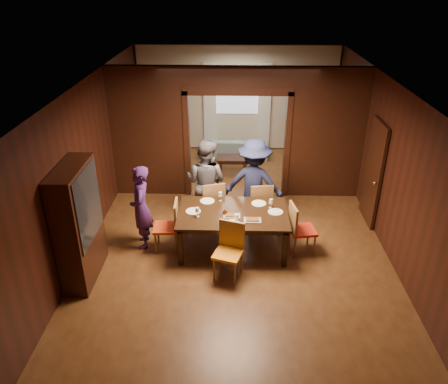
{
  "coord_description": "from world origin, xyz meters",
  "views": [
    {
      "loc": [
        -0.04,
        -7.42,
        4.64
      ],
      "look_at": [
        -0.23,
        -0.4,
        1.05
      ],
      "focal_mm": 35.0,
      "sensor_mm": 36.0,
      "label": 1
    }
  ],
  "objects_px": {
    "person_purple": "(141,208)",
    "chair_right": "(303,229)",
    "chair_far_r": "(260,203)",
    "person_grey": "(206,182)",
    "hutch": "(79,224)",
    "dining_table": "(233,230)",
    "chair_left": "(166,226)",
    "person_navy": "(254,183)",
    "chair_near": "(228,252)",
    "coffee_table": "(232,164)",
    "chair_far_l": "(212,202)",
    "sofa": "(234,147)"
  },
  "relations": [
    {
      "from": "person_purple",
      "to": "sofa",
      "type": "bearing_deg",
      "value": 150.2
    },
    {
      "from": "dining_table",
      "to": "chair_left",
      "type": "bearing_deg",
      "value": -177.69
    },
    {
      "from": "chair_far_l",
      "to": "hutch",
      "type": "bearing_deg",
      "value": 25.31
    },
    {
      "from": "chair_right",
      "to": "chair_far_l",
      "type": "xyz_separation_m",
      "value": [
        -1.69,
        0.96,
        0.0
      ]
    },
    {
      "from": "person_grey",
      "to": "person_navy",
      "type": "bearing_deg",
      "value": -160.45
    },
    {
      "from": "chair_left",
      "to": "chair_near",
      "type": "distance_m",
      "value": 1.4
    },
    {
      "from": "coffee_table",
      "to": "chair_near",
      "type": "relative_size",
      "value": 0.82
    },
    {
      "from": "hutch",
      "to": "person_grey",
      "type": "bearing_deg",
      "value": 43.8
    },
    {
      "from": "chair_right",
      "to": "hutch",
      "type": "relative_size",
      "value": 0.48
    },
    {
      "from": "person_navy",
      "to": "chair_near",
      "type": "distance_m",
      "value": 1.87
    },
    {
      "from": "chair_right",
      "to": "person_navy",
      "type": "bearing_deg",
      "value": 30.98
    },
    {
      "from": "person_navy",
      "to": "sofa",
      "type": "bearing_deg",
      "value": -71.95
    },
    {
      "from": "dining_table",
      "to": "chair_near",
      "type": "height_order",
      "value": "chair_near"
    },
    {
      "from": "chair_far_r",
      "to": "person_purple",
      "type": "bearing_deg",
      "value": 12.2
    },
    {
      "from": "person_navy",
      "to": "coffee_table",
      "type": "xyz_separation_m",
      "value": [
        -0.44,
        2.54,
        -0.7
      ]
    },
    {
      "from": "dining_table",
      "to": "chair_far_l",
      "type": "distance_m",
      "value": 0.99
    },
    {
      "from": "person_grey",
      "to": "dining_table",
      "type": "distance_m",
      "value": 1.22
    },
    {
      "from": "coffee_table",
      "to": "chair_right",
      "type": "xyz_separation_m",
      "value": [
        1.3,
        -3.53,
        0.28
      ]
    },
    {
      "from": "dining_table",
      "to": "chair_far_l",
      "type": "relative_size",
      "value": 2.03
    },
    {
      "from": "dining_table",
      "to": "chair_right",
      "type": "xyz_separation_m",
      "value": [
        1.26,
        -0.07,
        0.1
      ]
    },
    {
      "from": "sofa",
      "to": "hutch",
      "type": "xyz_separation_m",
      "value": [
        -2.47,
        -5.35,
        0.74
      ]
    },
    {
      "from": "person_purple",
      "to": "chair_right",
      "type": "distance_m",
      "value": 2.94
    },
    {
      "from": "person_grey",
      "to": "hutch",
      "type": "relative_size",
      "value": 0.88
    },
    {
      "from": "person_purple",
      "to": "person_navy",
      "type": "bearing_deg",
      "value": 103.05
    },
    {
      "from": "chair_far_l",
      "to": "person_grey",
      "type": "bearing_deg",
      "value": -53.4
    },
    {
      "from": "person_purple",
      "to": "chair_far_r",
      "type": "relative_size",
      "value": 1.64
    },
    {
      "from": "dining_table",
      "to": "coffee_table",
      "type": "distance_m",
      "value": 3.46
    },
    {
      "from": "person_navy",
      "to": "chair_near",
      "type": "xyz_separation_m",
      "value": [
        -0.48,
        -1.76,
        -0.42
      ]
    },
    {
      "from": "sofa",
      "to": "chair_near",
      "type": "distance_m",
      "value": 5.33
    },
    {
      "from": "chair_far_l",
      "to": "sofa",
      "type": "bearing_deg",
      "value": -112.34
    },
    {
      "from": "chair_right",
      "to": "dining_table",
      "type": "bearing_deg",
      "value": 76.5
    },
    {
      "from": "sofa",
      "to": "chair_left",
      "type": "bearing_deg",
      "value": 76.54
    },
    {
      "from": "dining_table",
      "to": "chair_far_l",
      "type": "xyz_separation_m",
      "value": [
        -0.43,
        0.89,
        0.1
      ]
    },
    {
      "from": "coffee_table",
      "to": "hutch",
      "type": "height_order",
      "value": "hutch"
    },
    {
      "from": "person_grey",
      "to": "coffee_table",
      "type": "bearing_deg",
      "value": -77.79
    },
    {
      "from": "chair_far_l",
      "to": "dining_table",
      "type": "bearing_deg",
      "value": 100.41
    },
    {
      "from": "coffee_table",
      "to": "chair_right",
      "type": "height_order",
      "value": "chair_right"
    },
    {
      "from": "chair_far_l",
      "to": "hutch",
      "type": "relative_size",
      "value": 0.48
    },
    {
      "from": "person_navy",
      "to": "coffee_table",
      "type": "distance_m",
      "value": 2.68
    },
    {
      "from": "chair_left",
      "to": "chair_far_l",
      "type": "xyz_separation_m",
      "value": [
        0.79,
        0.93,
        0.0
      ]
    },
    {
      "from": "sofa",
      "to": "dining_table",
      "type": "relative_size",
      "value": 0.92
    },
    {
      "from": "chair_left",
      "to": "dining_table",
      "type": "bearing_deg",
      "value": 89.74
    },
    {
      "from": "person_grey",
      "to": "hutch",
      "type": "bearing_deg",
      "value": 67.47
    },
    {
      "from": "chair_far_r",
      "to": "hutch",
      "type": "distance_m",
      "value": 3.5
    },
    {
      "from": "person_navy",
      "to": "coffee_table",
      "type": "bearing_deg",
      "value": -68.44
    },
    {
      "from": "sofa",
      "to": "chair_left",
      "type": "relative_size",
      "value": 1.87
    },
    {
      "from": "dining_table",
      "to": "chair_far_r",
      "type": "height_order",
      "value": "chair_far_r"
    },
    {
      "from": "chair_near",
      "to": "hutch",
      "type": "distance_m",
      "value": 2.45
    },
    {
      "from": "person_grey",
      "to": "coffee_table",
      "type": "xyz_separation_m",
      "value": [
        0.5,
        2.48,
        -0.68
      ]
    },
    {
      "from": "person_grey",
      "to": "chair_right",
      "type": "height_order",
      "value": "person_grey"
    }
  ]
}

